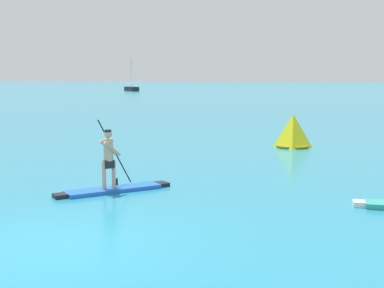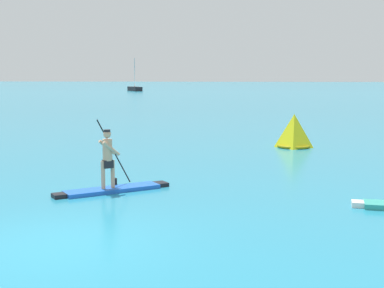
# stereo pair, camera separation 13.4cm
# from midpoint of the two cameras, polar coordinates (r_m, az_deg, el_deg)

# --- Properties ---
(ground) EXTENTS (440.00, 440.00, 0.00)m
(ground) POSITION_cam_midpoint_polar(r_m,az_deg,el_deg) (10.74, -13.68, -10.15)
(ground) COLOR teal
(paddleboarder_mid_center) EXTENTS (2.90, 2.28, 2.01)m
(paddleboarder_mid_center) POSITION_cam_midpoint_polar(r_m,az_deg,el_deg) (14.94, -8.66, -3.66)
(paddleboarder_mid_center) COLOR blue
(paddleboarder_mid_center) RESTS_ON ground
(race_marker_buoy) EXTENTS (1.46, 1.46, 1.47)m
(race_marker_buoy) POSITION_cam_midpoint_polar(r_m,az_deg,el_deg) (24.09, 10.46, 1.23)
(race_marker_buoy) COLOR yellow
(race_marker_buoy) RESTS_ON ground
(sailboat_left_horizon) EXTENTS (3.64, 4.70, 6.21)m
(sailboat_left_horizon) POSITION_cam_midpoint_polar(r_m,az_deg,el_deg) (103.98, -6.45, 6.00)
(sailboat_left_horizon) COLOR black
(sailboat_left_horizon) RESTS_ON ground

